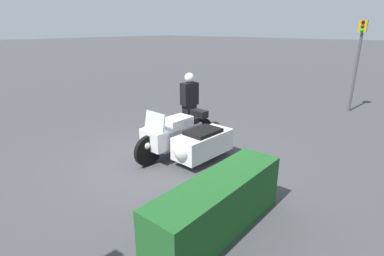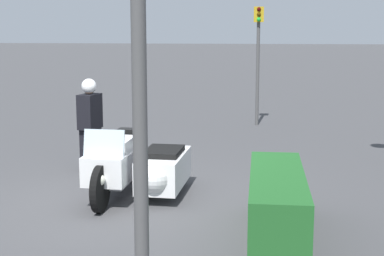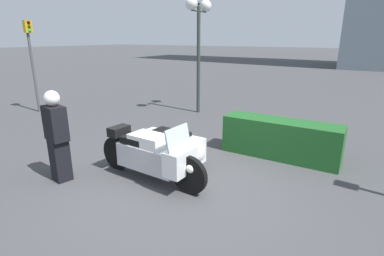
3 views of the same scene
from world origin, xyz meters
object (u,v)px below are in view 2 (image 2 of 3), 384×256
Objects in this scene: police_motorcycle at (140,167)px; officer_rider at (90,123)px; traffic_light_near at (141,94)px; hedge_bush_curbside at (277,207)px; traffic_light_far at (258,47)px.

police_motorcycle is 1.45× the size of officer_rider.
hedge_bush_curbside is at bearing -12.70° from traffic_light_near.
officer_rider reaches higher than hedge_bush_curbside.
officer_rider is 0.55× the size of traffic_light_far.
police_motorcycle is at bearing -37.97° from officer_rider.
officer_rider is 4.64m from hedge_bush_curbside.
police_motorcycle is 0.79× the size of traffic_light_far.
police_motorcycle is 2.69m from hedge_bush_curbside.
police_motorcycle is 0.98× the size of hedge_bush_curbside.
traffic_light_far reaches higher than hedge_bush_curbside.
officer_rider is 6.36m from traffic_light_far.
traffic_light_near is (6.92, 2.37, 1.35)m from officer_rider.
traffic_light_near is at bearing -14.27° from hedge_bush_curbside.
traffic_light_far is at bearing 168.49° from police_motorcycle.
hedge_bush_curbside is 8.85m from traffic_light_far.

